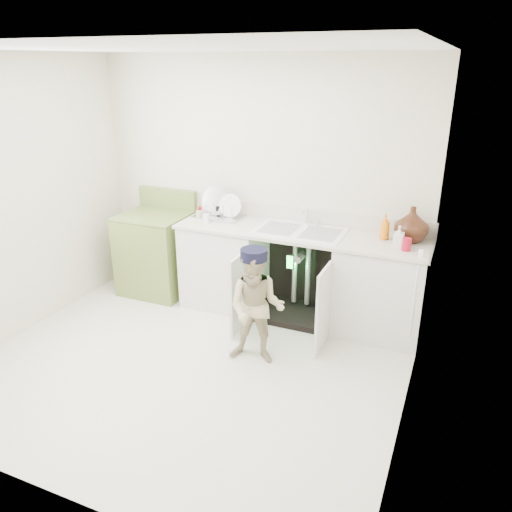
# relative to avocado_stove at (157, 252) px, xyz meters

# --- Properties ---
(ground) EXTENTS (3.50, 3.50, 0.00)m
(ground) POSITION_rel_avocado_stove_xyz_m (1.08, -1.18, -0.46)
(ground) COLOR beige
(ground) RESTS_ON ground
(room_shell) EXTENTS (6.00, 5.50, 1.26)m
(room_shell) POSITION_rel_avocado_stove_xyz_m (1.08, -1.18, 0.79)
(room_shell) COLOR beige
(room_shell) RESTS_ON ground
(counter_run) EXTENTS (2.44, 1.02, 1.22)m
(counter_run) POSITION_rel_avocado_stove_xyz_m (1.66, 0.03, 0.02)
(counter_run) COLOR silver
(counter_run) RESTS_ON ground
(avocado_stove) EXTENTS (0.71, 0.65, 1.10)m
(avocado_stove) POSITION_rel_avocado_stove_xyz_m (0.00, 0.00, 0.00)
(avocado_stove) COLOR olive
(avocado_stove) RESTS_ON ground
(repair_worker) EXTENTS (0.54, 0.79, 1.01)m
(repair_worker) POSITION_rel_avocado_stove_xyz_m (1.57, -0.88, 0.06)
(repair_worker) COLOR beige
(repair_worker) RESTS_ON ground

